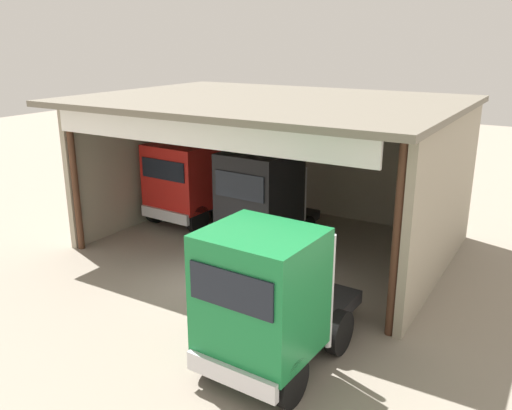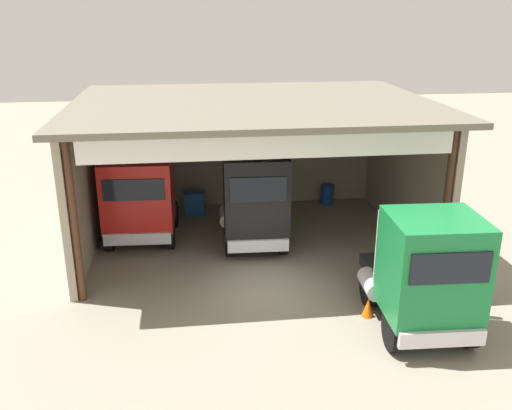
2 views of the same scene
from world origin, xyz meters
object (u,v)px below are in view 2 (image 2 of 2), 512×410
at_px(truck_red_yard_outside, 139,198).
at_px(traffic_cone, 368,308).
at_px(oil_drum, 327,194).
at_px(truck_black_center_right_bay, 254,198).
at_px(truck_green_right_bay, 425,273).
at_px(tool_cart, 194,203).

height_order(truck_red_yard_outside, traffic_cone, truck_red_yard_outside).
bearing_deg(truck_red_yard_outside, oil_drum, -154.56).
distance_m(truck_black_center_right_bay, truck_green_right_bay, 7.54).
bearing_deg(tool_cart, truck_red_yard_outside, -126.38).
bearing_deg(traffic_cone, oil_drum, 82.99).
distance_m(truck_red_yard_outside, tool_cart, 3.78).
height_order(truck_black_center_right_bay, truck_green_right_bay, truck_black_center_right_bay).
height_order(truck_green_right_bay, oil_drum, truck_green_right_bay).
height_order(truck_black_center_right_bay, tool_cart, truck_black_center_right_bay).
height_order(truck_red_yard_outside, oil_drum, truck_red_yard_outside).
height_order(truck_red_yard_outside, truck_black_center_right_bay, truck_black_center_right_bay).
bearing_deg(oil_drum, truck_red_yard_outside, -157.28).
relative_size(oil_drum, tool_cart, 0.90).
bearing_deg(oil_drum, tool_cart, -174.39).
xyz_separation_m(truck_green_right_bay, oil_drum, (0.04, 10.95, -1.41)).
bearing_deg(truck_red_yard_outside, tool_cart, -123.66).
xyz_separation_m(truck_black_center_right_bay, oil_drum, (3.96, 4.51, -1.53)).
bearing_deg(tool_cart, truck_black_center_right_bay, -60.58).
xyz_separation_m(truck_black_center_right_bay, truck_green_right_bay, (3.92, -6.45, -0.12)).
xyz_separation_m(oil_drum, traffic_cone, (-1.23, -9.97, -0.17)).
bearing_deg(traffic_cone, truck_green_right_bay, -39.85).
relative_size(truck_green_right_bay, oil_drum, 5.57).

